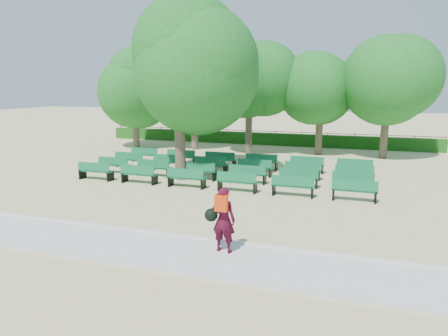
{
  "coord_description": "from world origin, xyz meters",
  "views": [
    {
      "loc": [
        6.85,
        -16.59,
        4.44
      ],
      "look_at": [
        1.77,
        -1.0,
        1.1
      ],
      "focal_mm": 32.0,
      "sensor_mm": 36.0,
      "label": 1
    }
  ],
  "objects": [
    {
      "name": "curb",
      "position": [
        0.0,
        -6.25,
        0.05
      ],
      "size": [
        30.0,
        0.12,
        0.1
      ],
      "primitive_type": "cube",
      "color": "silver",
      "rests_on": "ground"
    },
    {
      "name": "hedge",
      "position": [
        0.0,
        14.0,
        0.45
      ],
      "size": [
        26.0,
        0.7,
        0.9
      ],
      "primitive_type": "cube",
      "color": "#1B5616",
      "rests_on": "ground"
    },
    {
      "name": "tree_among",
      "position": [
        -1.05,
        0.84,
        5.22
      ],
      "size": [
        5.82,
        5.82,
        7.86
      ],
      "color": "brown",
      "rests_on": "ground"
    },
    {
      "name": "fence",
      "position": [
        0.0,
        14.4,
        0.0
      ],
      "size": [
        26.0,
        0.1,
        1.02
      ],
      "primitive_type": null,
      "color": "black",
      "rests_on": "ground"
    },
    {
      "name": "tree_line",
      "position": [
        0.0,
        10.0,
        0.0
      ],
      "size": [
        21.8,
        6.8,
        7.04
      ],
      "primitive_type": null,
      "color": "#1D6C22",
      "rests_on": "ground"
    },
    {
      "name": "bench_array",
      "position": [
        1.02,
        1.96,
        0.09
      ],
      "size": [
        1.76,
        0.6,
        1.1
      ],
      "rotation": [
        0.0,
        0.0,
        0.03
      ],
      "color": "#116539",
      "rests_on": "ground"
    },
    {
      "name": "ground",
      "position": [
        0.0,
        0.0,
        0.0
      ],
      "size": [
        120.0,
        120.0,
        0.0
      ],
      "primitive_type": "plane",
      "color": "#C5B882"
    },
    {
      "name": "paving",
      "position": [
        0.0,
        -7.4,
        0.03
      ],
      "size": [
        30.0,
        2.2,
        0.06
      ],
      "primitive_type": "cube",
      "color": "silver",
      "rests_on": "ground"
    },
    {
      "name": "person",
      "position": [
        3.66,
        -6.95,
        0.99
      ],
      "size": [
        0.86,
        0.53,
        1.79
      ],
      "rotation": [
        0.0,
        0.0,
        3.05
      ],
      "color": "#40091B",
      "rests_on": "ground"
    }
  ]
}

